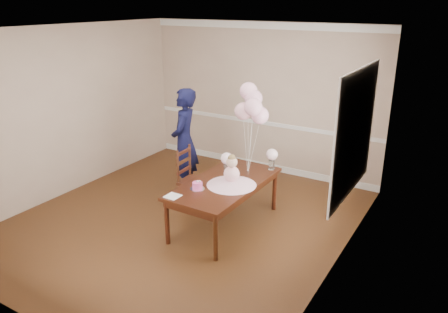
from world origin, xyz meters
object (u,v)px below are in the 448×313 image
dining_table_top (225,183)px  dining_chair_seat (195,182)px  woman (184,141)px  birthday_cake (197,185)px

dining_table_top → dining_chair_seat: (-0.71, 0.27, -0.23)m
dining_table_top → woman: size_ratio=1.03×
dining_table_top → woman: (-1.18, 0.69, 0.22)m
dining_table_top → woman: woman is taller
dining_chair_seat → dining_table_top: bearing=-23.7°
woman → dining_chair_seat: bearing=29.9°
dining_chair_seat → woman: size_ratio=0.23×
dining_table_top → birthday_cake: size_ratio=13.33×
dining_table_top → dining_chair_seat: size_ratio=4.41×
dining_table_top → woman: bearing=150.5°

